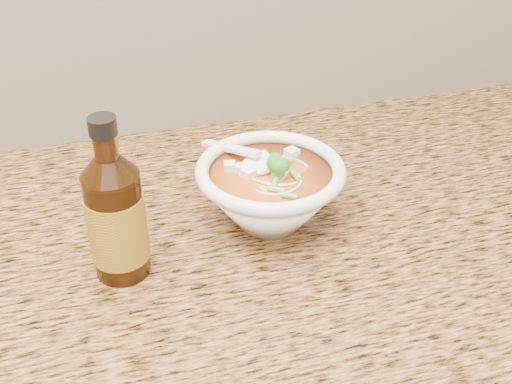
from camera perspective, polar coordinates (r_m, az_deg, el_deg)
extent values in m
cylinder|color=white|center=(0.89, 1.23, -2.35)|extent=(0.08, 0.08, 0.01)
torus|color=white|center=(0.85, 1.30, 1.95)|extent=(0.20, 0.20, 0.02)
torus|color=beige|center=(0.86, 1.86, 1.84)|extent=(0.12, 0.12, 0.00)
torus|color=beige|center=(0.85, 1.69, 1.30)|extent=(0.11, 0.11, 0.00)
torus|color=beige|center=(0.86, 0.67, 1.72)|extent=(0.07, 0.07, 0.00)
torus|color=beige|center=(0.84, 2.33, 0.75)|extent=(0.15, 0.15, 0.00)
torus|color=beige|center=(0.85, 2.61, 0.78)|extent=(0.07, 0.07, 0.00)
torus|color=beige|center=(0.85, 2.48, 0.87)|extent=(0.13, 0.13, 0.00)
cube|color=silver|center=(0.82, 4.18, 0.24)|extent=(0.02, 0.02, 0.01)
cube|color=silver|center=(0.81, -0.45, -0.09)|extent=(0.02, 0.02, 0.02)
cube|color=silver|center=(0.87, 2.25, 2.79)|extent=(0.02, 0.02, 0.02)
cube|color=silver|center=(0.85, -0.45, 1.83)|extent=(0.02, 0.02, 0.02)
cube|color=silver|center=(0.85, -1.12, 1.77)|extent=(0.02, 0.02, 0.02)
cube|color=silver|center=(0.87, 2.00, 2.71)|extent=(0.02, 0.02, 0.01)
ellipsoid|color=#196014|center=(0.84, 1.86, 2.37)|extent=(0.04, 0.04, 0.03)
cylinder|color=#70AF43|center=(0.86, -2.36, 2.43)|extent=(0.02, 0.01, 0.01)
cylinder|color=#70AF43|center=(0.84, 4.07, 1.27)|extent=(0.02, 0.02, 0.01)
cylinder|color=#70AF43|center=(0.81, -0.95, -0.09)|extent=(0.02, 0.02, 0.01)
cylinder|color=#70AF43|center=(0.87, -0.54, 2.56)|extent=(0.02, 0.02, 0.01)
cylinder|color=#70AF43|center=(0.82, 1.06, 0.67)|extent=(0.02, 0.01, 0.01)
ellipsoid|color=white|center=(0.86, 0.17, 2.38)|extent=(0.05, 0.05, 0.02)
cube|color=white|center=(0.89, -2.27, 3.90)|extent=(0.07, 0.10, 0.03)
cylinder|color=#351907|center=(0.79, -12.24, -2.85)|extent=(0.08, 0.08, 0.14)
cylinder|color=#351907|center=(0.73, -13.24, 4.00)|extent=(0.03, 0.03, 0.03)
cylinder|color=black|center=(0.72, -13.50, 5.73)|extent=(0.04, 0.04, 0.02)
cylinder|color=red|center=(0.79, -12.22, -3.02)|extent=(0.09, 0.09, 0.09)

